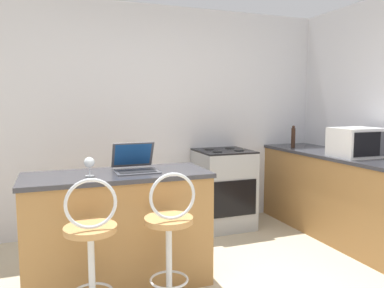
% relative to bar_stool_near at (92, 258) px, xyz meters
% --- Properties ---
extents(wall_back, '(12.00, 0.06, 2.60)m').
position_rel_bar_stool_near_xyz_m(wall_back, '(0.84, 1.90, 0.82)').
color(wall_back, silver).
rests_on(wall_back, ground_plane).
extents(breakfast_bar, '(1.46, 0.60, 0.93)m').
position_rel_bar_stool_near_xyz_m(breakfast_bar, '(0.26, 0.54, -0.02)').
color(breakfast_bar, '#9E703D').
rests_on(breakfast_bar, ground_plane).
extents(counter_right, '(0.66, 2.79, 0.93)m').
position_rel_bar_stool_near_xyz_m(counter_right, '(2.75, 0.49, -0.02)').
color(counter_right, '#9E703D').
rests_on(counter_right, ground_plane).
extents(bar_stool_near, '(0.40, 0.40, 1.02)m').
position_rel_bar_stool_near_xyz_m(bar_stool_near, '(0.00, 0.00, 0.00)').
color(bar_stool_near, silver).
rests_on(bar_stool_near, ground_plane).
extents(bar_stool_far, '(0.40, 0.40, 1.02)m').
position_rel_bar_stool_near_xyz_m(bar_stool_far, '(0.53, 0.00, 0.00)').
color(bar_stool_far, silver).
rests_on(bar_stool_far, ground_plane).
extents(laptop, '(0.34, 0.33, 0.23)m').
position_rel_bar_stool_near_xyz_m(laptop, '(0.42, 0.58, 0.50)').
color(laptop, '#47474C').
rests_on(laptop, breakfast_bar).
extents(microwave, '(0.47, 0.38, 0.30)m').
position_rel_bar_stool_near_xyz_m(microwave, '(2.71, 0.57, 0.59)').
color(microwave, white).
rests_on(microwave, counter_right).
extents(stove_range, '(0.62, 0.61, 0.93)m').
position_rel_bar_stool_near_xyz_m(stove_range, '(1.68, 1.55, -0.02)').
color(stove_range, '#9EA3A8').
rests_on(stove_range, ground_plane).
extents(wine_glass_short, '(0.08, 0.08, 0.15)m').
position_rel_bar_stool_near_xyz_m(wine_glass_short, '(0.05, 0.48, 0.55)').
color(wine_glass_short, silver).
rests_on(wine_glass_short, breakfast_bar).
extents(pepper_mill, '(0.05, 0.05, 0.27)m').
position_rel_bar_stool_near_xyz_m(pepper_mill, '(2.60, 1.49, 0.58)').
color(pepper_mill, '#331E14').
rests_on(pepper_mill, counter_right).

